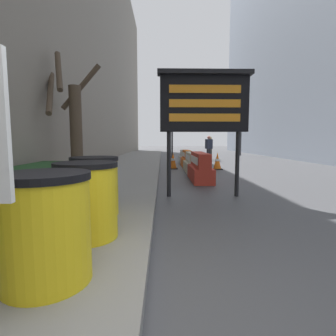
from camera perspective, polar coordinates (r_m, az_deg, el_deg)
name	(u,v)px	position (r m, az deg, el deg)	size (l,w,h in m)	color
ground_plane	(142,336)	(2.18, -5.69, -32.58)	(120.00, 120.00, 0.00)	#474749
bare_tree	(73,120)	(8.42, -19.97, 9.71)	(1.56, 1.60, 3.82)	#4C3D2D
barrel_drum_foreground	(46,228)	(2.46, -25.10, -11.68)	(0.76, 0.76, 0.93)	yellow
barrel_drum_middle	(87,200)	(3.36, -17.25, -6.69)	(0.76, 0.76, 0.93)	yellow
barrel_drum_back	(95,186)	(4.36, -15.63, -3.75)	(0.76, 0.76, 0.93)	yellow
message_board	(204,104)	(6.39, 7.86, 13.71)	(2.19, 0.36, 2.96)	black
jersey_barrier_red_striped	(200,168)	(8.92, 6.98, -0.07)	(0.64, 2.18, 0.95)	red
jersey_barrier_cream	(192,163)	(11.44, 5.17, 1.04)	(0.59, 2.19, 0.83)	beige
jersey_barrier_orange_far	(187,159)	(13.76, 4.09, 1.91)	(0.54, 1.79, 0.85)	orange
jersey_barrier_white	(184,157)	(15.63, 3.46, 2.31)	(0.51, 1.63, 0.78)	silver
traffic_cone_near	(173,161)	(12.49, 1.10, 1.58)	(0.44, 0.44, 0.79)	black
traffic_cone_mid	(217,161)	(12.42, 10.70, 1.45)	(0.44, 0.44, 0.79)	black
traffic_light_near_curb	(172,116)	(19.68, 0.93, 11.23)	(0.28, 0.45, 4.36)	#2D2D30
traffic_light_far_side	(242,123)	(24.40, 15.72, 9.47)	(0.28, 0.45, 4.02)	#2D2D30
pedestrian_worker	(210,146)	(19.01, 9.17, 4.74)	(0.29, 0.44, 1.62)	#514C42
pedestrian_passerby	(209,146)	(17.77, 8.87, 4.74)	(0.51, 0.43, 1.66)	#333338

